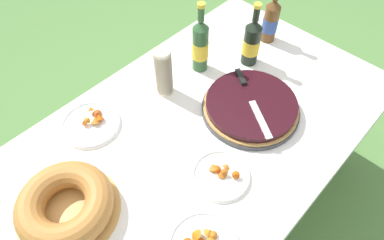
# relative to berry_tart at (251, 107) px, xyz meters

# --- Properties ---
(ground_plane) EXTENTS (16.00, 16.00, 0.00)m
(ground_plane) POSITION_rel_berry_tart_xyz_m (-0.21, 0.09, -0.72)
(ground_plane) COLOR #568442
(garden_table) EXTENTS (1.65, 0.98, 0.68)m
(garden_table) POSITION_rel_berry_tart_xyz_m (-0.21, 0.09, -0.09)
(garden_table) COLOR brown
(garden_table) RESTS_ON ground_plane
(tablecloth) EXTENTS (1.66, 0.99, 0.10)m
(tablecloth) POSITION_rel_berry_tart_xyz_m (-0.21, 0.09, -0.04)
(tablecloth) COLOR white
(tablecloth) RESTS_ON garden_table
(berry_tart) EXTENTS (0.41, 0.41, 0.06)m
(berry_tart) POSITION_rel_berry_tart_xyz_m (0.00, 0.00, 0.00)
(berry_tart) COLOR #38383D
(berry_tart) RESTS_ON tablecloth
(serving_knife) EXTENTS (0.22, 0.33, 0.01)m
(serving_knife) POSITION_rel_berry_tart_xyz_m (0.02, 0.02, 0.04)
(serving_knife) COLOR silver
(serving_knife) RESTS_ON berry_tart
(bundt_cake) EXTENTS (0.35, 0.35, 0.10)m
(bundt_cake) POSITION_rel_berry_tart_xyz_m (-0.77, 0.17, 0.02)
(bundt_cake) COLOR tan
(bundt_cake) RESTS_ON tablecloth
(cup_stack) EXTENTS (0.07, 0.07, 0.23)m
(cup_stack) POSITION_rel_berry_tart_xyz_m (-0.17, 0.34, 0.09)
(cup_stack) COLOR beige
(cup_stack) RESTS_ON tablecloth
(cider_bottle_green) EXTENTS (0.07, 0.07, 0.34)m
(cider_bottle_green) POSITION_rel_berry_tart_xyz_m (0.05, 0.33, 0.10)
(cider_bottle_green) COLOR #2D562D
(cider_bottle_green) RESTS_ON tablecloth
(cider_bottle_amber) EXTENTS (0.07, 0.07, 0.30)m
(cider_bottle_amber) POSITION_rel_berry_tart_xyz_m (0.44, 0.23, 0.08)
(cider_bottle_amber) COLOR brown
(cider_bottle_amber) RESTS_ON tablecloth
(juice_bottle_red) EXTENTS (0.08, 0.08, 0.31)m
(juice_bottle_red) POSITION_rel_berry_tart_xyz_m (0.24, 0.19, 0.09)
(juice_bottle_red) COLOR black
(juice_bottle_red) RESTS_ON tablecloth
(snack_plate_left) EXTENTS (0.24, 0.24, 0.05)m
(snack_plate_left) POSITION_rel_berry_tart_xyz_m (-0.50, 0.42, -0.02)
(snack_plate_left) COLOR white
(snack_plate_left) RESTS_ON tablecloth
(snack_plate_right) EXTENTS (0.21, 0.21, 0.05)m
(snack_plate_right) POSITION_rel_berry_tart_xyz_m (-0.32, -0.11, -0.02)
(snack_plate_right) COLOR white
(snack_plate_right) RESTS_ON tablecloth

